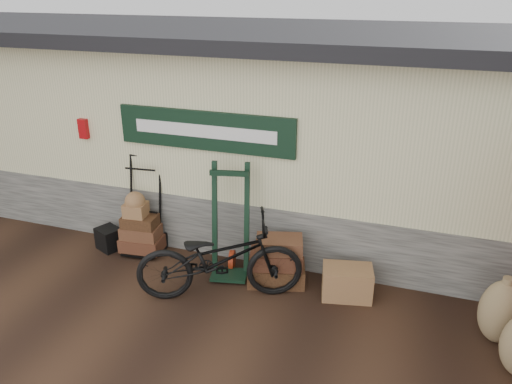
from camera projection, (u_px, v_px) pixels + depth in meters
ground at (201, 292)px, 6.68m from camera, size 80.00×80.00×0.00m
station_building at (265, 124)px, 8.44m from camera, size 14.40×4.10×3.20m
porter_trolley at (144, 204)px, 7.51m from camera, size 0.80×0.63×1.50m
green_barrow at (230, 221)px, 6.84m from camera, size 0.67×0.61×1.62m
suitcase_stack at (277, 260)px, 6.80m from camera, size 0.88×0.68×0.69m
wicker_hamper at (347, 282)px, 6.53m from camera, size 0.71×0.54×0.42m
black_trunk at (109, 239)px, 7.72m from camera, size 0.44×0.41×0.35m
bicycle at (219, 254)px, 6.37m from camera, size 1.53×2.27×1.25m
burlap_sack_left at (501, 312)px, 5.63m from camera, size 0.53×0.46×0.80m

